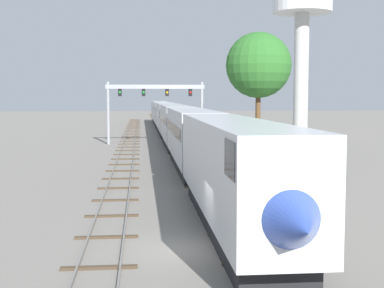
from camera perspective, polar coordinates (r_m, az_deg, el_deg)
The scene contains 7 objects.
ground_plane at distance 21.01m, azimuth 0.39°, elevation -11.10°, with size 400.00×400.00×0.00m, color gray.
track_main at distance 80.39m, azimuth -2.53°, elevation 0.91°, with size 2.60×200.00×0.16m.
track_near at distance 60.37m, azimuth -6.78°, elevation -0.49°, with size 2.60×160.00×0.16m.
passenger_train at distance 72.63m, azimuth -2.23°, elevation 2.48°, with size 3.04×117.48×4.80m.
signal_gantry at distance 66.54m, azimuth -3.89°, elevation 4.82°, with size 12.10×0.49×7.63m.
water_tower at distance 99.28m, azimuth 11.56°, elevation 13.63°, with size 10.53×10.53×26.08m.
trackside_tree_left at distance 60.79m, azimuth 7.03°, elevation 8.24°, with size 7.28×7.28×12.95m.
Camera 1 is at (-2.05, -20.08, 5.83)m, focal length 50.52 mm.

